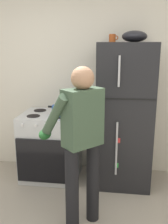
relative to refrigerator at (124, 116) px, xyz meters
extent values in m
cube|color=silver|center=(-0.52, 0.38, 0.45)|extent=(6.00, 0.10, 2.70)
cube|color=black|center=(0.00, 0.00, 0.00)|extent=(0.68, 0.68, 1.81)
cube|color=black|center=(0.00, -0.34, 0.29)|extent=(0.67, 0.01, 0.01)
cylinder|color=#B7B7BC|center=(-0.08, -0.36, -0.31)|extent=(0.02, 0.02, 0.66)
cylinder|color=#B7B7BC|center=(-0.08, -0.36, 0.60)|extent=(0.02, 0.02, 0.34)
cube|color=green|center=(-0.08, -0.35, -0.53)|extent=(0.04, 0.01, 0.06)
cube|color=red|center=(-0.07, -0.35, -0.21)|extent=(0.04, 0.01, 0.06)
cube|color=silver|center=(-0.97, 0.00, -0.46)|extent=(0.76, 0.64, 0.89)
cube|color=black|center=(-0.97, -0.32, -0.53)|extent=(0.53, 0.01, 0.32)
cylinder|color=black|center=(-1.15, -0.14, -0.01)|extent=(0.17, 0.17, 0.01)
cylinder|color=black|center=(-0.79, -0.14, -0.01)|extent=(0.17, 0.17, 0.01)
cylinder|color=black|center=(-1.15, 0.14, -0.01)|extent=(0.17, 0.17, 0.01)
cylinder|color=black|center=(-0.79, 0.14, -0.01)|extent=(0.17, 0.17, 0.01)
cylinder|color=silver|center=(-1.23, -0.33, -0.07)|extent=(0.04, 0.03, 0.04)
cylinder|color=silver|center=(-1.06, -0.33, -0.07)|extent=(0.04, 0.03, 0.04)
cylinder|color=silver|center=(-0.88, -0.33, -0.07)|extent=(0.04, 0.03, 0.04)
cylinder|color=silver|center=(-0.71, -0.33, -0.07)|extent=(0.04, 0.03, 0.04)
cube|color=black|center=(-0.97, -0.33, -0.54)|extent=(0.72, 0.03, 0.57)
cylinder|color=black|center=(-0.49, -1.04, -0.47)|extent=(0.13, 0.13, 0.86)
cylinder|color=black|center=(-0.31, -0.85, -0.47)|extent=(0.13, 0.13, 0.86)
cube|color=#384C38|center=(-0.40, -0.95, 0.23)|extent=(0.39, 0.40, 0.54)
sphere|color=#A37556|center=(-0.40, -0.95, 0.59)|extent=(0.21, 0.21, 0.21)
sphere|color=#343434|center=(-0.40, -0.95, 0.55)|extent=(0.15, 0.15, 0.15)
cylinder|color=#384C38|center=(-0.67, -0.97, 0.23)|extent=(0.37, 0.36, 0.49)
cylinder|color=#384C38|center=(-0.39, -0.68, 0.23)|extent=(0.37, 0.36, 0.49)
ellipsoid|color=#1E5123|center=(-0.80, -0.84, 0.01)|extent=(0.12, 0.18, 0.10)
ellipsoid|color=#1E5123|center=(-0.52, -0.56, 0.01)|extent=(0.12, 0.18, 0.10)
cylinder|color=#19479E|center=(-0.81, -0.05, 0.06)|extent=(0.24, 0.24, 0.12)
cube|color=black|center=(-0.95, -0.05, 0.10)|extent=(0.05, 0.03, 0.02)
cube|color=black|center=(-0.66, -0.05, 0.10)|extent=(0.05, 0.03, 0.02)
cylinder|color=#B24C1E|center=(-0.18, 0.05, 0.95)|extent=(0.08, 0.08, 0.10)
torus|color=#B24C1E|center=(-0.14, 0.05, 0.96)|extent=(0.06, 0.01, 0.06)
ellipsoid|color=black|center=(0.08, 0.00, 0.97)|extent=(0.29, 0.29, 0.13)
camera|label=1|loc=(-0.09, -3.21, 0.88)|focal=41.49mm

